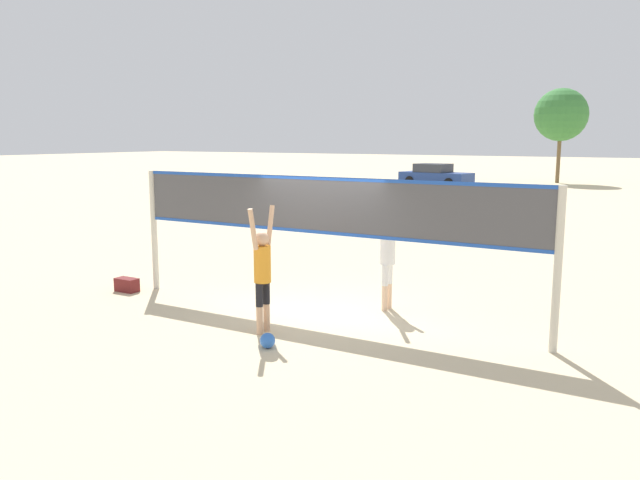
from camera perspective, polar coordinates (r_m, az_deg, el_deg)
ground_plane at (r=11.45m, az=0.00°, el=-6.84°), size 200.00×200.00×0.00m
volleyball_net at (r=11.09m, az=0.00°, el=2.10°), size 8.21×0.12×2.51m
player_spiker at (r=10.21m, az=-5.29°, el=-2.51°), size 0.28×0.70×2.10m
player_blocker at (r=11.61m, az=6.20°, el=-0.95°), size 0.28×0.71×2.14m
volleyball at (r=9.71m, az=-4.82°, el=-9.15°), size 0.24×0.24×0.24m
gear_bag at (r=13.71m, az=-17.24°, el=-3.93°), size 0.49×0.27×0.28m
parked_car_near at (r=42.32m, az=10.49°, el=5.77°), size 4.96×2.67×1.48m
tree_right_cluster at (r=47.51m, az=21.18°, el=10.61°), size 3.67×3.67×6.59m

